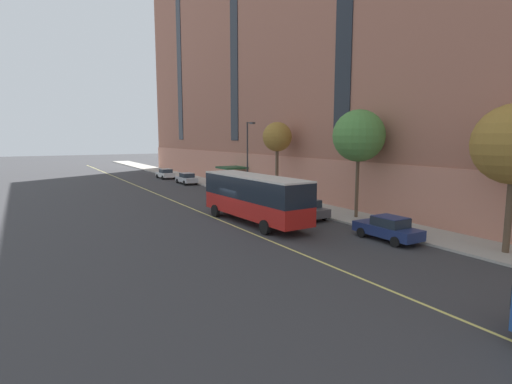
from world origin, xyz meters
TOP-DOWN VIEW (x-y plane):
  - ground_plane at (0.00, 0.00)m, footprint 260.00×260.00m
  - sidewalk at (8.37, 3.00)m, footprint 4.14×160.00m
  - apartment_facade at (16.43, 0.00)m, footprint 15.20×110.00m
  - city_bus at (0.41, -1.65)m, footprint 3.25×11.20m
  - parked_car_silver_0 at (5.23, 25.25)m, footprint 1.92×4.58m
  - parked_car_white_1 at (5.10, 11.92)m, footprint 2.00×4.64m
  - parked_car_white_2 at (4.97, 33.80)m, footprint 2.07×4.27m
  - parked_car_darkgray_3 at (4.98, -2.05)m, footprint 1.96×4.25m
  - parked_car_navy_4 at (5.15, -10.25)m, footprint 1.90×4.44m
  - street_tree_mid_block at (8.33, -4.25)m, footprint 4.05×4.05m
  - street_tree_far_uptown at (8.33, 7.22)m, footprint 3.00×3.00m
  - street_lamp at (6.91, 10.72)m, footprint 0.36×1.48m
  - fire_hydrant at (6.81, 5.21)m, footprint 0.42×0.24m
  - lane_centerline at (-1.28, 3.00)m, footprint 0.16×140.00m

SIDE VIEW (x-z plane):
  - ground_plane at x=0.00m, z-range 0.00..0.00m
  - lane_centerline at x=-1.28m, z-range 0.00..0.01m
  - sidewalk at x=8.37m, z-range 0.00..0.15m
  - fire_hydrant at x=6.81m, z-range 0.13..0.85m
  - parked_car_darkgray_3 at x=4.98m, z-range 0.00..1.56m
  - parked_car_navy_4 at x=5.15m, z-range 0.00..1.56m
  - parked_car_white_2 at x=4.97m, z-range 0.00..1.56m
  - parked_car_silver_0 at x=5.23m, z-range 0.00..1.56m
  - parked_car_white_1 at x=5.10m, z-range 0.00..1.56m
  - city_bus at x=0.41m, z-range 0.29..3.93m
  - street_lamp at x=6.91m, z-range 0.96..8.90m
  - street_tree_far_uptown at x=8.33m, z-range 2.50..10.36m
  - street_tree_mid_block at x=8.33m, z-range 2.33..10.79m
  - apartment_facade at x=16.43m, z-range -0.02..35.48m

